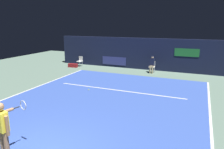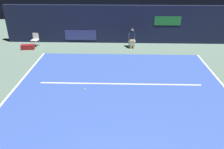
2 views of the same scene
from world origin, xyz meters
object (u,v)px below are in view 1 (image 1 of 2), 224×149
courtside_chair_near (80,61)px  tennis_ball (89,90)px  line_judge_on_chair (152,64)px  tennis_player (3,128)px  equipment_bag (73,65)px

courtside_chair_near → tennis_ball: courtside_chair_near is taller
courtside_chair_near → line_judge_on_chair: bearing=-0.8°
courtside_chair_near → tennis_player: bearing=-67.4°
line_judge_on_chair → tennis_ball: line_judge_on_chair is taller
tennis_ball → equipment_bag: 6.91m
tennis_player → courtside_chair_near: 13.48m
line_judge_on_chair → equipment_bag: size_ratio=1.57×
tennis_player → tennis_ball: tennis_player is taller
line_judge_on_chair → courtside_chair_near: line_judge_on_chair is taller
tennis_player → line_judge_on_chair: bearing=83.7°
tennis_player → equipment_bag: (-5.49, 11.74, -0.83)m
tennis_player → line_judge_on_chair: 12.42m
courtside_chair_near → equipment_bag: (-0.31, -0.69, -0.34)m
equipment_bag → tennis_player: bearing=-70.3°
courtside_chair_near → equipment_bag: size_ratio=1.05×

